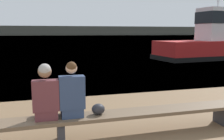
{
  "coord_description": "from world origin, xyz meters",
  "views": [
    {
      "loc": [
        -0.1,
        -1.98,
        1.97
      ],
      "look_at": [
        1.94,
        5.36,
        0.81
      ],
      "focal_mm": 40.0,
      "sensor_mm": 36.0,
      "label": 1
    }
  ],
  "objects_px": {
    "bench_main": "(60,122)",
    "person_left": "(46,95)",
    "person_right": "(72,94)",
    "shopping_bag": "(98,109)",
    "tugboat_red": "(215,43)"
  },
  "relations": [
    {
      "from": "bench_main",
      "to": "person_right",
      "type": "height_order",
      "value": "person_right"
    },
    {
      "from": "bench_main",
      "to": "tugboat_red",
      "type": "relative_size",
      "value": 0.79
    },
    {
      "from": "shopping_bag",
      "to": "tugboat_red",
      "type": "distance_m",
      "value": 16.56
    },
    {
      "from": "tugboat_red",
      "to": "shopping_bag",
      "type": "bearing_deg",
      "value": 129.58
    },
    {
      "from": "tugboat_red",
      "to": "person_left",
      "type": "bearing_deg",
      "value": 127.41
    },
    {
      "from": "person_left",
      "to": "person_right",
      "type": "height_order",
      "value": "person_right"
    },
    {
      "from": "person_right",
      "to": "shopping_bag",
      "type": "relative_size",
      "value": 4.12
    },
    {
      "from": "person_left",
      "to": "shopping_bag",
      "type": "height_order",
      "value": "person_left"
    },
    {
      "from": "tugboat_red",
      "to": "bench_main",
      "type": "bearing_deg",
      "value": 127.96
    },
    {
      "from": "bench_main",
      "to": "person_left",
      "type": "relative_size",
      "value": 7.53
    },
    {
      "from": "bench_main",
      "to": "person_left",
      "type": "height_order",
      "value": "person_left"
    },
    {
      "from": "person_right",
      "to": "shopping_bag",
      "type": "bearing_deg",
      "value": 1.07
    },
    {
      "from": "shopping_bag",
      "to": "tugboat_red",
      "type": "relative_size",
      "value": 0.03
    },
    {
      "from": "shopping_bag",
      "to": "bench_main",
      "type": "bearing_deg",
      "value": -178.7
    },
    {
      "from": "person_right",
      "to": "bench_main",
      "type": "bearing_deg",
      "value": -178.17
    }
  ]
}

